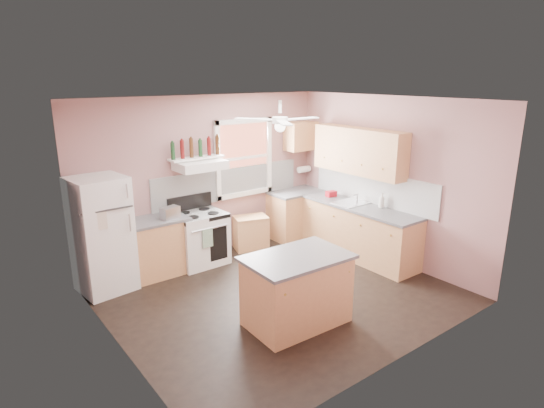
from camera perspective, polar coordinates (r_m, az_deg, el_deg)
floor at (r=6.60m, az=0.91°, el=-11.23°), size 4.50×4.50×0.00m
ceiling at (r=5.87m, az=1.03°, el=12.90°), size 4.50×4.50×0.00m
wall_back at (r=7.74m, az=-8.40°, el=3.39°), size 4.50×0.05×2.70m
wall_right at (r=7.68m, az=14.42°, el=2.95°), size 0.05×4.00×2.70m
wall_left at (r=5.08m, az=-19.67°, el=-4.15°), size 0.05×4.00×2.70m
backsplash_back at (r=7.97m, az=-5.38°, el=2.56°), size 2.90×0.03×0.55m
backsplash_right at (r=7.87m, az=12.45°, el=2.08°), size 0.03×2.60×0.55m
window_view at (r=8.04m, az=-3.63°, el=5.81°), size 1.00×0.02×1.20m
window_frame at (r=8.01m, az=-3.52°, el=5.79°), size 1.16×0.07×1.36m
refrigerator at (r=6.85m, az=-20.59°, el=-3.64°), size 0.78×0.76×1.67m
base_cabinet_left at (r=7.28m, az=-14.15°, el=-5.33°), size 0.90×0.60×0.86m
counter_left at (r=7.13m, az=-14.39°, el=-1.96°), size 0.92×0.62×0.04m
toaster at (r=7.06m, az=-12.67°, el=-1.08°), size 0.31×0.22×0.18m
stove at (r=7.53m, az=-9.02°, el=-4.30°), size 0.80×0.65×0.86m
range_hood at (r=7.34m, az=-8.99°, el=4.83°), size 0.78×0.50×0.14m
bottle_shelf at (r=7.42m, az=-9.48°, el=5.72°), size 0.90×0.26×0.03m
cart at (r=8.10m, az=-2.66°, el=-3.70°), size 0.66×0.54×0.57m
base_cabinet_corner at (r=8.68m, az=3.03°, el=-1.35°), size 1.00×0.60×0.86m
base_cabinet_right at (r=7.87m, az=10.78°, el=-3.48°), size 0.60×2.20×0.86m
counter_corner at (r=8.56m, az=3.08°, el=1.52°), size 1.02×0.62×0.04m
counter_right at (r=7.73m, az=10.90°, el=-0.35°), size 0.62×2.22×0.04m
sink at (r=7.85m, az=9.82°, el=0.08°), size 0.55×0.45×0.03m
faucet at (r=7.95m, az=10.64°, el=0.79°), size 0.03×0.03×0.14m
upper_cabinet_right at (r=7.76m, az=10.84°, el=6.55°), size 0.33×1.80×0.76m
upper_cabinet_corner at (r=8.59m, az=3.64°, el=8.50°), size 0.60×0.33×0.52m
paper_towel at (r=8.80m, az=4.03°, el=4.38°), size 0.26×0.12×0.12m
island at (r=5.73m, az=3.11°, el=-10.89°), size 1.23×0.80×0.86m
island_top at (r=5.54m, az=3.18°, el=-6.73°), size 1.30×0.88×0.04m
ceiling_fan_hub at (r=5.89m, az=1.02°, el=10.47°), size 0.20×0.20×0.08m
soap_bottle at (r=7.64m, az=13.60°, el=0.43°), size 0.14×0.14×0.25m
red_caddy at (r=8.21m, az=7.44°, el=1.28°), size 0.19×0.14×0.10m
wine_bottles at (r=7.40m, az=-9.48°, el=6.95°), size 0.86×0.06×0.31m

